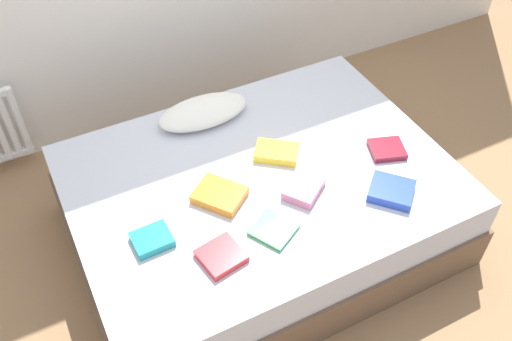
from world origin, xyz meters
TOP-DOWN VIEW (x-y plane):
  - ground_plane at (0.00, 0.00)m, footprint 8.00×8.00m
  - bed at (0.00, 0.00)m, footprint 2.00×1.50m
  - pillow at (-0.09, 0.54)m, footprint 0.53×0.27m
  - textbook_pink at (0.14, -0.21)m, footprint 0.26×0.25m
  - textbook_maroon at (0.69, -0.16)m, footprint 0.22×0.21m
  - textbook_blue at (0.52, -0.43)m, footprint 0.28×0.29m
  - textbook_red at (-0.41, -0.40)m, footprint 0.21×0.21m
  - textbook_orange at (-0.26, -0.06)m, footprint 0.30×0.30m
  - textbook_yellow at (0.14, 0.08)m, footprint 0.27×0.26m
  - textbook_teal at (-0.65, -0.17)m, footprint 0.18×0.16m
  - textbook_green at (-0.12, -0.37)m, footprint 0.25×0.25m

SIDE VIEW (x-z plane):
  - ground_plane at x=0.00m, z-range 0.00..0.00m
  - bed at x=0.00m, z-range 0.00..0.50m
  - textbook_green at x=-0.12m, z-range 0.50..0.52m
  - textbook_maroon at x=0.69m, z-range 0.50..0.53m
  - textbook_red at x=-0.41m, z-range 0.50..0.54m
  - textbook_teal at x=-0.65m, z-range 0.50..0.54m
  - textbook_yellow at x=0.14m, z-range 0.50..0.55m
  - textbook_orange at x=-0.26m, z-range 0.50..0.55m
  - textbook_pink at x=0.14m, z-range 0.50..0.55m
  - textbook_blue at x=0.52m, z-range 0.50..0.55m
  - pillow at x=-0.09m, z-range 0.50..0.61m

